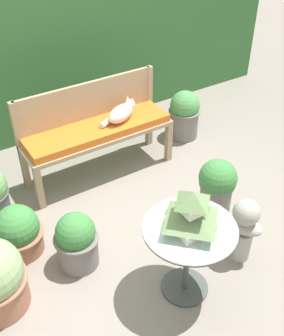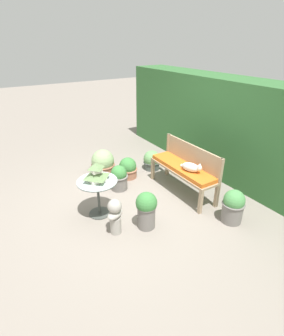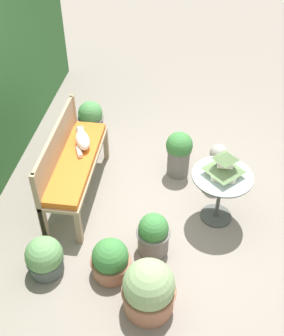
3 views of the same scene
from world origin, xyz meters
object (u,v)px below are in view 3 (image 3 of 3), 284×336
patio_table (221,185)px  garden_bust (217,163)px  potted_plant_hedge_corner (45,258)px  potted_plant_path_edge (149,290)px  potted_plant_table_far (153,234)px  garden_bench (76,164)px  pagoda_birdhouse (224,165)px  potted_plant_bench_right (179,152)px  cat (82,140)px  potted_plant_patio_mid (111,260)px  potted_plant_table_near (91,120)px

patio_table → garden_bust: bearing=2.2°
potted_plant_hedge_corner → potted_plant_path_edge: bearing=-104.0°
potted_plant_path_edge → potted_plant_table_far: size_ratio=1.19×
garden_bench → pagoda_birdhouse: bearing=-95.4°
pagoda_birdhouse → garden_bench: bearing=84.6°
pagoda_birdhouse → potted_plant_bench_right: (0.71, 0.50, -0.45)m
potted_plant_bench_right → garden_bust: bearing=-105.1°
cat → potted_plant_patio_mid: bearing=179.7°
potted_plant_patio_mid → potted_plant_table_near: bearing=17.5°
patio_table → potted_plant_bench_right: patio_table is taller
potted_plant_patio_mid → potted_plant_path_edge: bearing=-128.0°
potted_plant_patio_mid → potted_plant_table_near: size_ratio=0.78×
patio_table → potted_plant_patio_mid: patio_table is taller
garden_bench → potted_plant_patio_mid: garden_bench is taller
potted_plant_patio_mid → potted_plant_table_near: 2.35m
cat → potted_plant_hedge_corner: (-1.40, 0.08, -0.44)m
garden_bust → potted_plant_bench_right: potted_plant_bench_right is taller
garden_bust → potted_plant_bench_right: bearing=137.2°
cat → garden_bust: size_ratio=0.75×
potted_plant_path_edge → potted_plant_table_near: size_ratio=1.05×
garden_bench → potted_plant_path_edge: 1.76m
potted_plant_table_far → garden_bench: bearing=53.6°
garden_bench → potted_plant_bench_right: bearing=-64.8°
potted_plant_path_edge → potted_plant_hedge_corner: bearing=76.0°
pagoda_birdhouse → potted_plant_table_near: 2.26m
potted_plant_bench_right → potted_plant_hedge_corner: bearing=144.1°
patio_table → potted_plant_patio_mid: bearing=131.0°
garden_bench → potted_plant_bench_right: 1.30m
potted_plant_patio_mid → potted_plant_path_edge: (-0.33, -0.43, 0.08)m
potted_plant_patio_mid → cat: bearing=23.4°
potted_plant_table_far → potted_plant_bench_right: bearing=-7.7°
cat → potted_plant_table_far: 1.44m
garden_bust → potted_plant_table_near: bearing=129.3°
pagoda_birdhouse → potted_plant_hedge_corner: (-0.99, 1.73, -0.58)m
garden_bust → potted_plant_bench_right: (0.13, 0.48, 0.01)m
garden_bench → potted_plant_table_near: size_ratio=2.64×
garden_bench → potted_plant_table_far: (-0.73, -0.99, -0.23)m
pagoda_birdhouse → garden_bust: pagoda_birdhouse is taller
potted_plant_table_far → cat: bearing=44.5°
pagoda_birdhouse → potted_plant_table_far: (-0.57, 0.67, -0.54)m
cat → potted_plant_table_near: size_ratio=0.77×
garden_bust → potted_plant_table_far: (-1.15, 0.65, -0.08)m
garden_bench → potted_plant_hedge_corner: size_ratio=3.45×
cat → patio_table: size_ratio=0.67×
potted_plant_table_near → potted_plant_table_far: (-1.89, -1.10, -0.04)m
pagoda_birdhouse → potted_plant_bench_right: size_ratio=0.56×
cat → potted_plant_table_far: (-0.99, -0.97, -0.40)m
patio_table → potted_plant_hedge_corner: 2.01m
garden_bust → potted_plant_table_near: garden_bust is taller
patio_table → potted_plant_hedge_corner: bearing=119.7°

